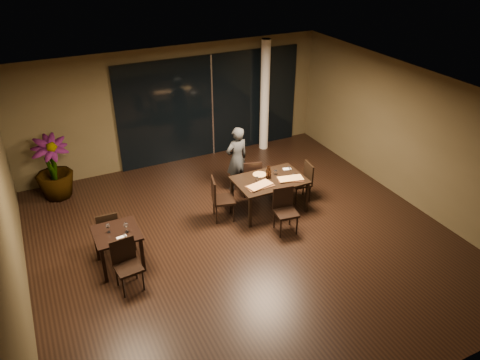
% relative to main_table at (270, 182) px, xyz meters
% --- Properties ---
extents(ground, '(8.00, 8.00, 0.00)m').
position_rel_main_table_xyz_m(ground, '(-1.00, -0.80, -0.68)').
color(ground, black).
rests_on(ground, ground).
extents(wall_back, '(8.00, 0.10, 3.00)m').
position_rel_main_table_xyz_m(wall_back, '(-1.00, 3.25, 0.82)').
color(wall_back, '#4A4127').
rests_on(wall_back, ground).
extents(wall_front, '(8.00, 0.10, 3.00)m').
position_rel_main_table_xyz_m(wall_front, '(-1.00, -4.85, 0.82)').
color(wall_front, '#4A4127').
rests_on(wall_front, ground).
extents(wall_left, '(0.10, 8.00, 3.00)m').
position_rel_main_table_xyz_m(wall_left, '(-5.05, -0.80, 0.82)').
color(wall_left, '#4A4127').
rests_on(wall_left, ground).
extents(wall_right, '(0.10, 8.00, 3.00)m').
position_rel_main_table_xyz_m(wall_right, '(3.05, -0.80, 0.82)').
color(wall_right, '#4A4127').
rests_on(wall_right, ground).
extents(ceiling, '(8.00, 8.00, 0.04)m').
position_rel_main_table_xyz_m(ceiling, '(-1.00, -0.80, 2.34)').
color(ceiling, silver).
rests_on(ceiling, wall_back).
extents(window_panel, '(5.00, 0.06, 2.70)m').
position_rel_main_table_xyz_m(window_panel, '(0.00, 3.16, 0.67)').
color(window_panel, black).
rests_on(window_panel, ground).
extents(column, '(0.24, 0.24, 3.00)m').
position_rel_main_table_xyz_m(column, '(1.40, 2.85, 0.82)').
color(column, white).
rests_on(column, ground).
extents(main_table, '(1.50, 1.00, 0.75)m').
position_rel_main_table_xyz_m(main_table, '(0.00, 0.00, 0.00)').
color(main_table, black).
rests_on(main_table, ground).
extents(side_table, '(0.80, 0.80, 0.75)m').
position_rel_main_table_xyz_m(side_table, '(-3.40, -0.50, -0.05)').
color(side_table, black).
rests_on(side_table, ground).
extents(chair_main_far, '(0.52, 0.52, 0.91)m').
position_rel_main_table_xyz_m(chair_main_far, '(-0.08, 0.69, -0.17)').
color(chair_main_far, black).
rests_on(chair_main_far, ground).
extents(chair_main_near, '(0.49, 0.49, 0.94)m').
position_rel_main_table_xyz_m(chair_main_near, '(-0.09, -0.81, -0.15)').
color(chair_main_near, black).
rests_on(chair_main_near, ground).
extents(chair_main_left, '(0.54, 0.54, 0.97)m').
position_rel_main_table_xyz_m(chair_main_left, '(-1.13, 0.12, -0.13)').
color(chair_main_left, black).
rests_on(chair_main_left, ground).
extents(chair_main_right, '(0.46, 0.46, 0.89)m').
position_rel_main_table_xyz_m(chair_main_right, '(0.91, 0.04, -0.18)').
color(chair_main_right, black).
rests_on(chair_main_right, ground).
extents(chair_side_far, '(0.41, 0.41, 0.86)m').
position_rel_main_table_xyz_m(chair_side_far, '(-3.47, 0.07, -0.20)').
color(chair_side_far, black).
rests_on(chair_side_far, ground).
extents(chair_side_near, '(0.47, 0.47, 0.93)m').
position_rel_main_table_xyz_m(chair_side_near, '(-3.40, -1.10, -0.16)').
color(chair_side_near, black).
rests_on(chair_side_near, ground).
extents(diner, '(0.58, 0.43, 1.57)m').
position_rel_main_table_xyz_m(diner, '(-0.25, 1.12, 0.11)').
color(diner, '#2A2D2F').
rests_on(diner, ground).
extents(potted_plant, '(0.87, 0.87, 1.48)m').
position_rel_main_table_xyz_m(potted_plant, '(-4.12, 2.58, 0.06)').
color(potted_plant, '#1C4617').
rests_on(potted_plant, ground).
extents(pizza_board_left, '(0.60, 0.33, 0.01)m').
position_rel_main_table_xyz_m(pizza_board_left, '(-0.33, -0.18, 0.08)').
color(pizza_board_left, '#462816').
rests_on(pizza_board_left, main_table).
extents(pizza_board_right, '(0.61, 0.43, 0.01)m').
position_rel_main_table_xyz_m(pizza_board_right, '(0.39, -0.21, 0.08)').
color(pizza_board_right, '#432415').
rests_on(pizza_board_right, main_table).
extents(oblong_pizza_left, '(0.56, 0.35, 0.02)m').
position_rel_main_table_xyz_m(oblong_pizza_left, '(-0.33, -0.18, 0.10)').
color(oblong_pizza_left, maroon).
rests_on(oblong_pizza_left, pizza_board_left).
extents(oblong_pizza_right, '(0.55, 0.34, 0.02)m').
position_rel_main_table_xyz_m(oblong_pizza_right, '(0.39, -0.21, 0.10)').
color(oblong_pizza_right, maroon).
rests_on(oblong_pizza_right, pizza_board_right).
extents(round_pizza, '(0.29, 0.29, 0.01)m').
position_rel_main_table_xyz_m(round_pizza, '(-0.11, 0.26, 0.08)').
color(round_pizza, '#B23C13').
rests_on(round_pizza, main_table).
extents(bottle_a, '(0.06, 0.06, 0.29)m').
position_rel_main_table_xyz_m(bottle_a, '(-0.03, 0.05, 0.22)').
color(bottle_a, black).
rests_on(bottle_a, main_table).
extents(bottle_b, '(0.06, 0.06, 0.27)m').
position_rel_main_table_xyz_m(bottle_b, '(0.02, 0.03, 0.21)').
color(bottle_b, black).
rests_on(bottle_b, main_table).
extents(bottle_c, '(0.06, 0.06, 0.29)m').
position_rel_main_table_xyz_m(bottle_c, '(0.02, 0.08, 0.22)').
color(bottle_c, black).
rests_on(bottle_c, main_table).
extents(tumbler_left, '(0.07, 0.07, 0.08)m').
position_rel_main_table_xyz_m(tumbler_left, '(-0.27, 0.06, 0.12)').
color(tumbler_left, white).
rests_on(tumbler_left, main_table).
extents(tumbler_right, '(0.08, 0.08, 0.09)m').
position_rel_main_table_xyz_m(tumbler_right, '(0.22, 0.14, 0.12)').
color(tumbler_right, white).
rests_on(tumbler_right, main_table).
extents(napkin_near, '(0.19, 0.13, 0.01)m').
position_rel_main_table_xyz_m(napkin_near, '(0.51, -0.12, 0.08)').
color(napkin_near, white).
rests_on(napkin_near, main_table).
extents(napkin_far, '(0.20, 0.15, 0.01)m').
position_rel_main_table_xyz_m(napkin_far, '(0.57, 0.23, 0.08)').
color(napkin_far, white).
rests_on(napkin_far, main_table).
extents(wine_glass_a, '(0.08, 0.08, 0.17)m').
position_rel_main_table_xyz_m(wine_glass_a, '(-3.52, -0.45, 0.16)').
color(wine_glass_a, white).
rests_on(wine_glass_a, side_table).
extents(wine_glass_b, '(0.08, 0.08, 0.18)m').
position_rel_main_table_xyz_m(wine_glass_b, '(-3.23, -0.58, 0.17)').
color(wine_glass_b, white).
rests_on(wine_glass_b, side_table).
extents(side_napkin, '(0.19, 0.14, 0.01)m').
position_rel_main_table_xyz_m(side_napkin, '(-3.35, -0.73, 0.08)').
color(side_napkin, white).
rests_on(side_napkin, side_table).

